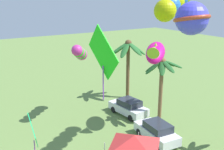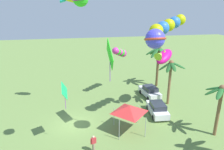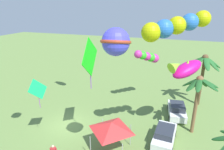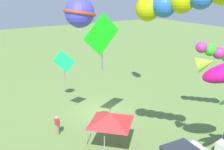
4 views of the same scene
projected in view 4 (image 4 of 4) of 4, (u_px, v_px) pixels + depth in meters
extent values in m
plane|color=olive|center=(100.00, 112.00, 24.20)|extent=(120.00, 120.00, 0.00)
cylinder|color=black|center=(221.00, 147.00, 18.32)|extent=(0.62, 0.26, 0.60)
cylinder|color=gray|center=(58.00, 130.00, 20.36)|extent=(0.26, 0.26, 0.84)
cube|color=#B72D33|center=(57.00, 122.00, 20.14)|extent=(0.33, 0.43, 0.54)
sphere|color=beige|center=(57.00, 118.00, 20.02)|extent=(0.21, 0.21, 0.21)
cylinder|color=#B72D33|center=(55.00, 121.00, 20.30)|extent=(0.09, 0.09, 0.52)
cylinder|color=#B72D33|center=(59.00, 123.00, 20.01)|extent=(0.09, 0.09, 0.52)
cylinder|color=#9E9EA3|center=(116.00, 123.00, 20.05)|extent=(0.06, 0.06, 2.10)
cylinder|color=#9E9EA3|center=(86.00, 133.00, 18.74)|extent=(0.06, 0.06, 2.10)
cylinder|color=#9E9EA3|center=(137.00, 139.00, 17.96)|extent=(0.06, 0.06, 2.10)
pyramid|color=red|center=(111.00, 118.00, 17.90)|extent=(2.86, 2.86, 0.75)
sphere|color=#4643EA|center=(80.00, 13.00, 13.34)|extent=(1.55, 1.55, 1.55)
torus|color=#AD3C25|center=(80.00, 13.00, 13.34)|extent=(1.89, 1.89, 0.48)
cube|color=#16D416|center=(102.00, 34.00, 17.87)|extent=(2.91, 0.38, 2.89)
cylinder|color=purple|center=(102.00, 58.00, 18.40)|extent=(0.06, 0.06, 1.89)
cube|color=#1ADA77|center=(64.00, 62.00, 21.51)|extent=(1.90, 0.41, 1.89)
cylinder|color=purple|center=(65.00, 74.00, 21.85)|extent=(0.04, 0.04, 1.25)
cone|color=#94CD2E|center=(205.00, 63.00, 14.86)|extent=(1.52, 1.53, 1.21)
sphere|color=#B1BB0A|center=(148.00, 9.00, 13.86)|extent=(1.33, 1.33, 1.33)
sphere|color=blue|center=(164.00, 5.00, 13.37)|extent=(1.28, 1.28, 1.28)
sphere|color=#B1BB0A|center=(182.00, 1.00, 12.88)|extent=(1.22, 1.22, 1.22)
sphere|color=#C32F93|center=(219.00, 53.00, 20.78)|extent=(1.01, 1.01, 1.01)
sphere|color=green|center=(210.00, 50.00, 20.70)|extent=(0.96, 0.96, 0.96)
sphere|color=#C32F93|center=(201.00, 47.00, 20.63)|extent=(0.92, 0.92, 0.92)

